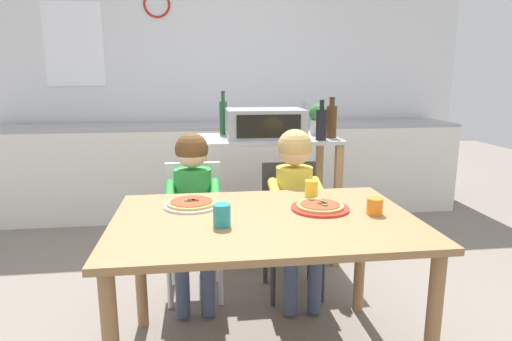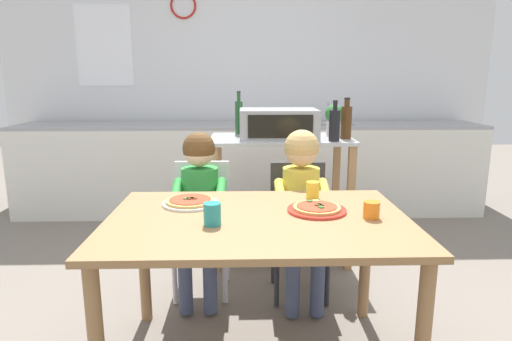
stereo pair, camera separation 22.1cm
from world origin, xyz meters
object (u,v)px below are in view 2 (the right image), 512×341
at_px(kitchen_island_cart, 280,179).
at_px(toaster_oven, 278,124).
at_px(bottle_dark_olive_oil, 346,121).
at_px(drinking_cup_orange, 371,210).
at_px(dining_chair_left, 202,217).
at_px(dining_chair_right, 299,219).
at_px(dining_table, 258,237).
at_px(child_in_yellow_shirt, 302,193).
at_px(drinking_cup_teal, 212,214).
at_px(potted_herb_plant, 334,119).
at_px(child_in_green_shirt, 199,195).
at_px(bottle_squat_spirits, 335,125).
at_px(bottle_brown_beer, 239,116).
at_px(drinking_cup_yellow, 313,190).
at_px(pizza_plate_white, 190,202).
at_px(pizza_plate_red_rimmed, 317,209).

bearing_deg(kitchen_island_cart, toaster_oven, -124.43).
distance_m(toaster_oven, bottle_dark_olive_oil, 0.48).
bearing_deg(drinking_cup_orange, dining_chair_left, 136.72).
bearing_deg(dining_chair_right, dining_table, -111.31).
distance_m(child_in_yellow_shirt, drinking_cup_teal, 0.84).
distance_m(toaster_oven, potted_herb_plant, 0.45).
bearing_deg(child_in_green_shirt, dining_chair_right, 6.81).
bearing_deg(dining_chair_right, potted_herb_plant, 62.62).
relative_size(kitchen_island_cart, dining_table, 0.75).
xyz_separation_m(bottle_squat_spirits, drinking_cup_teal, (-0.75, -1.15, -0.25)).
distance_m(dining_table, dining_chair_left, 0.84).
xyz_separation_m(dining_chair_right, drinking_cup_orange, (0.23, -0.74, 0.29)).
xyz_separation_m(bottle_brown_beer, drinking_cup_orange, (0.60, -1.48, -0.28)).
relative_size(child_in_yellow_shirt, drinking_cup_yellow, 11.73).
relative_size(kitchen_island_cart, potted_herb_plant, 4.43).
height_order(bottle_dark_olive_oil, drinking_cup_yellow, bottle_dark_olive_oil).
bearing_deg(bottle_dark_olive_oil, kitchen_island_cart, 169.86).
relative_size(dining_table, drinking_cup_teal, 14.05).
relative_size(toaster_oven, dining_chair_left, 0.67).
distance_m(bottle_dark_olive_oil, potted_herb_plant, 0.19).
height_order(bottle_dark_olive_oil, child_in_green_shirt, bottle_dark_olive_oil).
height_order(kitchen_island_cart, dining_table, kitchen_island_cart).
xyz_separation_m(child_in_green_shirt, child_in_yellow_shirt, (0.61, -0.05, 0.02)).
height_order(child_in_yellow_shirt, drinking_cup_teal, child_in_yellow_shirt).
bearing_deg(bottle_brown_beer, drinking_cup_teal, -93.69).
bearing_deg(child_in_green_shirt, toaster_oven, 48.46).
bearing_deg(kitchen_island_cart, bottle_brown_beer, 146.12).
height_order(bottle_squat_spirits, pizza_plate_white, bottle_squat_spirits).
distance_m(dining_chair_right, pizza_plate_red_rimmed, 0.68).
relative_size(dining_chair_left, dining_chair_right, 1.00).
bearing_deg(toaster_oven, bottle_squat_spirits, -23.98).
relative_size(toaster_oven, drinking_cup_teal, 5.67).
bearing_deg(drinking_cup_teal, pizza_plate_white, 113.05).
bearing_deg(pizza_plate_white, drinking_cup_teal, -66.95).
distance_m(toaster_oven, drinking_cup_orange, 1.31).
distance_m(bottle_brown_beer, dining_table, 1.51).
height_order(dining_chair_left, child_in_yellow_shirt, child_in_yellow_shirt).
relative_size(dining_table, dining_chair_left, 1.67).
distance_m(bottle_squat_spirits, bottle_dark_olive_oil, 0.16).
height_order(dining_chair_left, pizza_plate_white, dining_chair_left).
distance_m(dining_table, child_in_green_shirt, 0.72).
bearing_deg(toaster_oven, drinking_cup_yellow, -83.27).
relative_size(child_in_yellow_shirt, drinking_cup_teal, 10.65).
height_order(bottle_dark_olive_oil, child_in_yellow_shirt, bottle_dark_olive_oil).
relative_size(bottle_squat_spirits, dining_chair_right, 0.34).
xyz_separation_m(bottle_brown_beer, pizza_plate_red_rimmed, (0.38, -1.37, -0.31)).
relative_size(child_in_yellow_shirt, drinking_cup_orange, 13.55).
relative_size(bottle_brown_beer, bottle_dark_olive_oil, 1.12).
distance_m(toaster_oven, drinking_cup_yellow, 0.95).
bearing_deg(dining_chair_right, pizza_plate_red_rimmed, -89.99).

